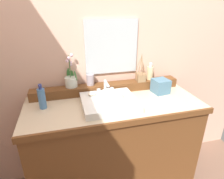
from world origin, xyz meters
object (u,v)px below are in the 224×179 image
tumbler_cup (90,80)px  potted_plant (71,79)px  reed_diffuser (141,77)px  sink_basin (110,104)px  soap_bar (92,94)px  tissue_box (161,86)px  lotion_bottle (42,98)px  soap_dispenser (150,73)px

tumbler_cup → potted_plant: bearing=178.7°
potted_plant → reed_diffuser: bearing=-2.9°
sink_basin → soap_bar: sink_basin is taller
reed_diffuser → tissue_box: (0.14, -0.12, -0.06)m
soap_bar → sink_basin: bearing=-44.7°
potted_plant → lotion_bottle: bearing=-141.3°
soap_dispenser → reed_diffuser: (-0.10, -0.03, -0.03)m
lotion_bottle → tumbler_cup: bearing=24.7°
soap_bar → tumbler_cup: tumbler_cup is taller
reed_diffuser → sink_basin: bearing=-144.9°
tumbler_cup → tissue_box: bearing=-14.1°
tumbler_cup → lotion_bottle: lotion_bottle is taller
tumbler_cup → reed_diffuser: reed_diffuser is taller
soap_dispenser → reed_diffuser: reed_diffuser is taller
tissue_box → tumbler_cup: bearing=165.9°
sink_basin → tissue_box: 0.51m
tumbler_cup → soap_dispenser: bearing=-0.2°
reed_diffuser → tissue_box: bearing=-40.7°
soap_bar → potted_plant: size_ratio=0.25×
soap_dispenser → lotion_bottle: soap_dispenser is taller
sink_basin → lotion_bottle: lotion_bottle is taller
reed_diffuser → tissue_box: size_ratio=1.93×
sink_basin → soap_dispenser: (0.46, 0.27, 0.12)m
tissue_box → sink_basin: bearing=-165.6°
lotion_bottle → tissue_box: bearing=1.8°
lotion_bottle → reed_diffuser: bearing=10.2°
soap_dispenser → potted_plant: bearing=179.5°
reed_diffuser → tissue_box: 0.19m
soap_dispenser → tissue_box: soap_dispenser is taller
sink_basin → potted_plant: 0.40m
tissue_box → soap_dispenser: bearing=104.6°
soap_dispenser → tumbler_cup: bearing=179.8°
soap_dispenser → lotion_bottle: (-0.95, -0.18, -0.06)m
lotion_bottle → sink_basin: bearing=-11.2°
sink_basin → potted_plant: (-0.26, 0.28, 0.12)m
soap_bar → soap_dispenser: size_ratio=0.44×
lotion_bottle → tissue_box: size_ratio=1.49×
sink_basin → reed_diffuser: 0.44m
soap_dispenser → tissue_box: size_ratio=1.22×
reed_diffuser → lotion_bottle: reed_diffuser is taller
sink_basin → reed_diffuser: reed_diffuser is taller
tumbler_cup → lotion_bottle: 0.43m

